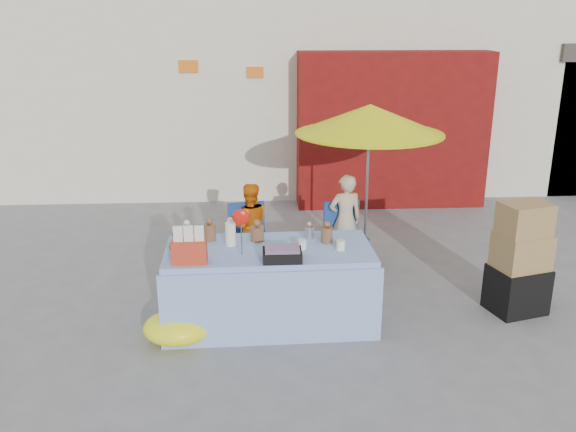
{
  "coord_description": "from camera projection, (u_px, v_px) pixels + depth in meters",
  "views": [
    {
      "loc": [
        -0.13,
        -5.91,
        3.16
      ],
      "look_at": [
        0.23,
        0.6,
        1.0
      ],
      "focal_mm": 38.0,
      "sensor_mm": 36.0,
      "label": 1
    }
  ],
  "objects": [
    {
      "name": "ground",
      "position": [
        270.0,
        321.0,
        6.6
      ],
      "size": [
        80.0,
        80.0,
        0.0
      ],
      "primitive_type": "plane",
      "color": "slate",
      "rests_on": "ground"
    },
    {
      "name": "tarp_bundle",
      "position": [
        178.0,
        327.0,
        6.15
      ],
      "size": [
        0.84,
        0.75,
        0.32
      ],
      "primitive_type": "ellipsoid",
      "rotation": [
        0.0,
        0.0,
        0.31
      ],
      "color": "#FCFE1A",
      "rests_on": "ground"
    },
    {
      "name": "chair_right",
      "position": [
        346.0,
        249.0,
        7.95
      ],
      "size": [
        0.56,
        0.55,
        0.85
      ],
      "rotation": [
        0.0,
        0.0,
        0.19
      ],
      "color": "navy",
      "rests_on": "ground"
    },
    {
      "name": "market_table",
      "position": [
        269.0,
        284.0,
        6.47
      ],
      "size": [
        2.24,
        1.09,
        1.34
      ],
      "rotation": [
        0.0,
        0.0,
        0.03
      ],
      "color": "#91B7E8",
      "rests_on": "ground"
    },
    {
      "name": "chair_left",
      "position": [
        250.0,
        251.0,
        7.88
      ],
      "size": [
        0.56,
        0.55,
        0.85
      ],
      "rotation": [
        0.0,
        0.0,
        0.19
      ],
      "color": "navy",
      "rests_on": "ground"
    },
    {
      "name": "backdrop",
      "position": [
        283.0,
        18.0,
        12.78
      ],
      "size": [
        14.0,
        8.0,
        7.8
      ],
      "color": "silver",
      "rests_on": "ground"
    },
    {
      "name": "vendor_orange",
      "position": [
        250.0,
        225.0,
        7.91
      ],
      "size": [
        0.61,
        0.52,
        1.12
      ],
      "primitive_type": "imported",
      "rotation": [
        0.0,
        0.0,
        3.33
      ],
      "color": "orange",
      "rests_on": "ground"
    },
    {
      "name": "vendor_beige",
      "position": [
        345.0,
        220.0,
        7.97
      ],
      "size": [
        0.49,
        0.37,
        1.22
      ],
      "primitive_type": "imported",
      "rotation": [
        0.0,
        0.0,
        3.33
      ],
      "color": "#C8B08D",
      "rests_on": "ground"
    },
    {
      "name": "box_stack",
      "position": [
        520.0,
        262.0,
        6.66
      ],
      "size": [
        0.68,
        0.61,
        1.27
      ],
      "rotation": [
        0.0,
        0.0,
        0.28
      ],
      "color": "black",
      "rests_on": "ground"
    },
    {
      "name": "umbrella",
      "position": [
        370.0,
        120.0,
        7.72
      ],
      "size": [
        1.9,
        1.9,
        2.09
      ],
      "color": "gray",
      "rests_on": "ground"
    }
  ]
}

